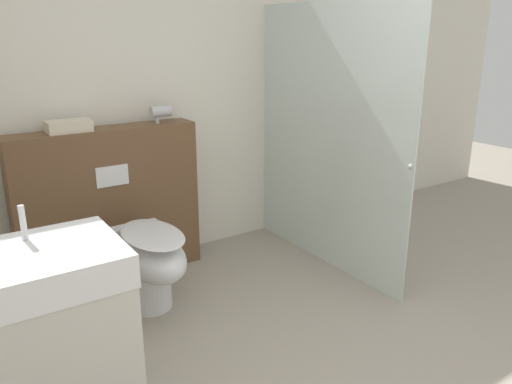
% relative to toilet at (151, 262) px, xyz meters
% --- Properties ---
extents(wall_back, '(8.00, 0.06, 2.50)m').
position_rel_toilet_xyz_m(wall_back, '(0.51, 0.82, 0.91)').
color(wall_back, silver).
rests_on(wall_back, ground_plane).
extents(partition_panel, '(1.28, 0.24, 1.10)m').
position_rel_toilet_xyz_m(partition_panel, '(-0.04, 0.63, 0.21)').
color(partition_panel, brown).
rests_on(partition_panel, ground_plane).
extents(shower_glass, '(0.04, 1.61, 1.93)m').
position_rel_toilet_xyz_m(shower_glass, '(1.41, -0.02, 0.62)').
color(shower_glass, silver).
rests_on(shower_glass, ground_plane).
extents(toilet, '(0.35, 0.68, 0.56)m').
position_rel_toilet_xyz_m(toilet, '(0.00, 0.00, 0.00)').
color(toilet, white).
rests_on(toilet, ground_plane).
extents(sink_vanity, '(0.62, 0.48, 1.09)m').
position_rel_toilet_xyz_m(sink_vanity, '(-0.79, -0.90, 0.13)').
color(sink_vanity, beige).
rests_on(sink_vanity, ground_plane).
extents(hair_drier, '(0.18, 0.08, 0.12)m').
position_rel_toilet_xyz_m(hair_drier, '(0.39, 0.61, 0.83)').
color(hair_drier, '#B7B7BC').
rests_on(hair_drier, partition_panel).
extents(folded_towel, '(0.28, 0.17, 0.08)m').
position_rel_toilet_xyz_m(folded_towel, '(-0.26, 0.62, 0.79)').
color(folded_towel, beige).
rests_on(folded_towel, partition_panel).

